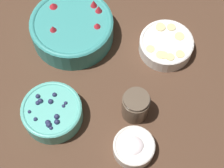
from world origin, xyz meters
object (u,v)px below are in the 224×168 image
bowl_blueberries (52,112)px  jar_chocolate (136,106)px  bowl_cream (134,147)px  bowl_strawberries (72,28)px  bowl_bananas (166,45)px

bowl_blueberries → jar_chocolate: (0.03, 0.23, 0.01)m
bowl_blueberries → bowl_cream: bearing=55.0°
bowl_blueberries → bowl_cream: bowl_blueberries is taller
jar_chocolate → bowl_cream: bearing=-14.9°
bowl_strawberries → jar_chocolate: 0.32m
bowl_strawberries → bowl_cream: bowl_strawberries is taller
jar_chocolate → bowl_strawberries: bearing=-155.7°
bowl_cream → jar_chocolate: (-0.11, 0.03, 0.02)m
bowl_bananas → jar_chocolate: jar_chocolate is taller
bowl_blueberries → bowl_bananas: 0.40m
bowl_blueberries → jar_chocolate: bearing=82.2°
bowl_strawberries → jar_chocolate: bowl_strawberries is taller
jar_chocolate → bowl_bananas: bearing=143.2°
bowl_blueberries → bowl_cream: (0.14, 0.20, -0.01)m
bowl_blueberries → bowl_strawberries: bearing=159.8°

